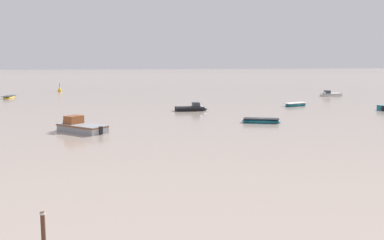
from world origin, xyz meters
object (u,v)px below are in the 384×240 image
Objects in this scene: motorboat_moored_4 at (76,128)px; mooring_post_near at (43,231)px; channel_buoy at (60,90)px; rowboat_moored_0 at (296,105)px; motorboat_moored_1 at (194,109)px; rowboat_moored_4 at (261,121)px; motorboat_moored_0 at (328,95)px; rowboat_moored_5 at (9,97)px.

motorboat_moored_4 is 3.71× the size of mooring_post_near.
channel_buoy reaches higher than motorboat_moored_4.
motorboat_moored_1 reaches higher than rowboat_moored_0.
mooring_post_near is at bearing 77.12° from rowboat_moored_4.
motorboat_moored_4 is at bearing 39.52° from motorboat_moored_0.
motorboat_moored_0 is 63.42m from channel_buoy.
motorboat_moored_4 reaches higher than rowboat_moored_0.
rowboat_moored_4 is 2.89× the size of mooring_post_near.
rowboat_moored_0 is 1.03× the size of rowboat_moored_5.
motorboat_moored_4 is (-16.56, -15.95, 0.09)m from motorboat_moored_1.
rowboat_moored_4 is 0.78× the size of motorboat_moored_4.
motorboat_moored_4 reaches higher than motorboat_moored_0.
rowboat_moored_0 is 1.01× the size of rowboat_moored_4.
rowboat_moored_5 is (-37.29, 43.30, -0.00)m from rowboat_moored_4.
motorboat_moored_0 is 1.01× the size of rowboat_moored_0.
channel_buoy is at bearing 118.49° from motorboat_moored_1.
rowboat_moored_0 reaches higher than rowboat_moored_5.
rowboat_moored_4 is at bearing -64.43° from channel_buoy.
mooring_post_near reaches higher than motorboat_moored_1.
rowboat_moored_4 is at bearing -128.29° from motorboat_moored_4.
channel_buoy reaches higher than motorboat_moored_1.
mooring_post_near is (0.30, -29.34, 0.36)m from motorboat_moored_4.
channel_buoy is (-41.88, 43.20, 0.26)m from rowboat_moored_0.
motorboat_moored_1 is at bearing -48.04° from rowboat_moored_4.
rowboat_moored_4 is 37.82m from mooring_post_near.
rowboat_moored_0 is 0.98× the size of motorboat_moored_1.
rowboat_moored_5 is at bearing 101.99° from mooring_post_near.
rowboat_moored_5 is at bearing -116.01° from channel_buoy.
rowboat_moored_0 is at bearing 51.09° from motorboat_moored_0.
rowboat_moored_5 is at bearing -23.96° from motorboat_moored_4.
motorboat_moored_1 is 15.10m from rowboat_moored_4.
mooring_post_near is (-34.44, -48.37, 0.53)m from rowboat_moored_0.
mooring_post_near is (-21.49, -31.12, 0.53)m from rowboat_moored_4.
motorboat_moored_1 is 1.03× the size of rowboat_moored_4.
motorboat_moored_1 is 43.33m from rowboat_moored_5.
channel_buoy is (-57.81, 26.07, 0.18)m from motorboat_moored_0.
mooring_post_near is at bearing -85.36° from channel_buoy.
rowboat_moored_5 is (-66.18, 8.92, -0.08)m from motorboat_moored_0.
motorboat_moored_4 is at bearing -83.45° from channel_buoy.
motorboat_moored_4 reaches higher than mooring_post_near.
mooring_post_near reaches higher than motorboat_moored_0.
motorboat_moored_0 is at bearing -97.43° from motorboat_moored_4.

